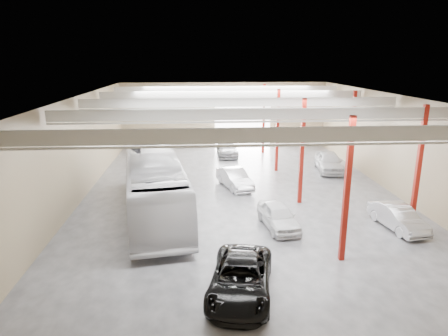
{
  "coord_description": "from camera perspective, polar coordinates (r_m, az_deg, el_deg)",
  "views": [
    {
      "loc": [
        -3.13,
        -27.05,
        9.39
      ],
      "look_at": [
        -1.24,
        -0.85,
        2.2
      ],
      "focal_mm": 32.0,
      "sensor_mm": 36.0,
      "label": 1
    }
  ],
  "objects": [
    {
      "name": "depot_shell",
      "position": [
        28.07,
        2.61,
        6.25
      ],
      "size": [
        22.12,
        32.12,
        7.06
      ],
      "color": "#414146",
      "rests_on": "ground"
    },
    {
      "name": "coach_bus",
      "position": [
        25.14,
        -9.93,
        -2.24
      ],
      "size": [
        5.31,
        14.04,
        3.82
      ],
      "primitive_type": "imported",
      "rotation": [
        0.0,
        0.0,
        0.16
      ],
      "color": "silver",
      "rests_on": "ground"
    },
    {
      "name": "black_sedan",
      "position": [
        16.92,
        2.41,
        -15.46
      ],
      "size": [
        3.46,
        5.7,
        1.48
      ],
      "primitive_type": "imported",
      "rotation": [
        0.0,
        0.0,
        -0.2
      ],
      "color": "black",
      "rests_on": "ground"
    },
    {
      "name": "car_row_a",
      "position": [
        23.24,
        7.75,
        -6.8
      ],
      "size": [
        2.19,
        4.29,
        1.4
      ],
      "primitive_type": "imported",
      "rotation": [
        0.0,
        0.0,
        0.14
      ],
      "color": "white",
      "rests_on": "ground"
    },
    {
      "name": "car_row_b",
      "position": [
        29.99,
        1.54,
        -1.51
      ],
      "size": [
        2.68,
        4.59,
        1.43
      ],
      "primitive_type": "imported",
      "rotation": [
        0.0,
        0.0,
        0.29
      ],
      "color": "silver",
      "rests_on": "ground"
    },
    {
      "name": "car_row_c",
      "position": [
        40.12,
        0.45,
        2.81
      ],
      "size": [
        1.98,
        4.85,
        1.4
      ],
      "primitive_type": "imported",
      "rotation": [
        0.0,
        0.0,
        0.0
      ],
      "color": "gray",
      "rests_on": "ground"
    },
    {
      "name": "car_right_near",
      "position": [
        24.96,
        23.6,
        -6.46
      ],
      "size": [
        2.0,
        4.29,
        1.36
      ],
      "primitive_type": "imported",
      "rotation": [
        0.0,
        0.0,
        0.14
      ],
      "color": "#ADADB1",
      "rests_on": "ground"
    },
    {
      "name": "car_right_far",
      "position": [
        35.59,
        14.74,
        0.9
      ],
      "size": [
        2.63,
        5.16,
        1.68
      ],
      "primitive_type": "imported",
      "rotation": [
        0.0,
        0.0,
        -0.13
      ],
      "color": "silver",
      "rests_on": "ground"
    }
  ]
}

